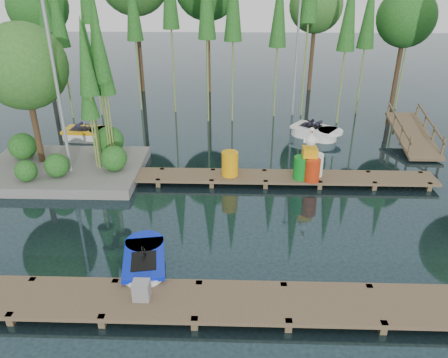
{
  "coord_description": "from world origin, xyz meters",
  "views": [
    {
      "loc": [
        0.91,
        -12.65,
        7.54
      ],
      "look_at": [
        0.5,
        0.5,
        1.1
      ],
      "focal_mm": 35.0,
      "sensor_mm": 36.0,
      "label": 1
    }
  ],
  "objects_px": {
    "utility_cabinet": "(141,290)",
    "drum_cluster": "(310,164)",
    "island": "(46,94)",
    "boat_blue": "(145,264)",
    "boat_yellow_far": "(86,134)",
    "yellow_barrel": "(230,164)"
  },
  "relations": [
    {
      "from": "island",
      "to": "boat_blue",
      "type": "height_order",
      "value": "island"
    },
    {
      "from": "yellow_barrel",
      "to": "boat_blue",
      "type": "bearing_deg",
      "value": -111.66
    },
    {
      "from": "boat_yellow_far",
      "to": "drum_cluster",
      "type": "xyz_separation_m",
      "value": [
        9.99,
        -4.57,
        0.62
      ]
    },
    {
      "from": "island",
      "to": "boat_yellow_far",
      "type": "bearing_deg",
      "value": 90.62
    },
    {
      "from": "boat_blue",
      "to": "drum_cluster",
      "type": "distance_m",
      "value": 7.54
    },
    {
      "from": "island",
      "to": "yellow_barrel",
      "type": "relative_size",
      "value": 7.12
    },
    {
      "from": "island",
      "to": "drum_cluster",
      "type": "xyz_separation_m",
      "value": [
        9.95,
        -0.94,
        -2.3
      ]
    },
    {
      "from": "island",
      "to": "drum_cluster",
      "type": "relative_size",
      "value": 3.39
    },
    {
      "from": "utility_cabinet",
      "to": "drum_cluster",
      "type": "bearing_deg",
      "value": 53.98
    },
    {
      "from": "island",
      "to": "boat_blue",
      "type": "distance_m",
      "value": 8.47
    },
    {
      "from": "island",
      "to": "boat_yellow_far",
      "type": "distance_m",
      "value": 4.65
    },
    {
      "from": "boat_blue",
      "to": "utility_cabinet",
      "type": "relative_size",
      "value": 5.18
    },
    {
      "from": "utility_cabinet",
      "to": "drum_cluster",
      "type": "relative_size",
      "value": 0.25
    },
    {
      "from": "boat_yellow_far",
      "to": "yellow_barrel",
      "type": "xyz_separation_m",
      "value": [
        7.0,
        -4.41,
        0.51
      ]
    },
    {
      "from": "drum_cluster",
      "to": "boat_yellow_far",
      "type": "bearing_deg",
      "value": 155.43
    },
    {
      "from": "island",
      "to": "utility_cabinet",
      "type": "bearing_deg",
      "value": -57.44
    },
    {
      "from": "island",
      "to": "boat_blue",
      "type": "relative_size",
      "value": 2.65
    },
    {
      "from": "boat_yellow_far",
      "to": "utility_cabinet",
      "type": "height_order",
      "value": "boat_yellow_far"
    },
    {
      "from": "island",
      "to": "yellow_barrel",
      "type": "xyz_separation_m",
      "value": [
        6.96,
        -0.79,
        -2.41
      ]
    },
    {
      "from": "boat_yellow_far",
      "to": "utility_cabinet",
      "type": "distance_m",
      "value": 12.47
    },
    {
      "from": "island",
      "to": "boat_blue",
      "type": "bearing_deg",
      "value": -53.27
    },
    {
      "from": "utility_cabinet",
      "to": "yellow_barrel",
      "type": "distance_m",
      "value": 7.28
    }
  ]
}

